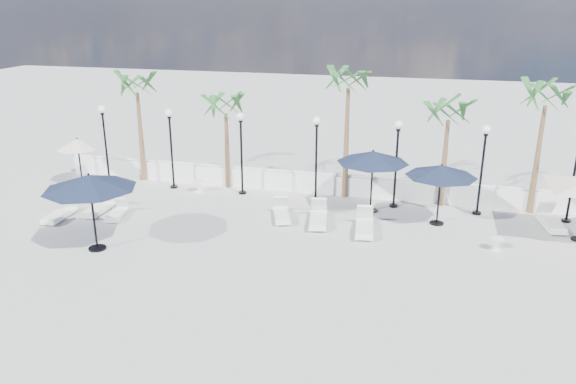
% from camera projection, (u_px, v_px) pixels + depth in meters
% --- Properties ---
extents(ground, '(100.00, 100.00, 0.00)m').
position_uv_depth(ground, '(277.00, 261.00, 19.56)').
color(ground, '#A7A7A2').
rests_on(ground, ground).
extents(balustrade, '(26.00, 0.30, 1.01)m').
position_uv_depth(balustrade, '(320.00, 184.00, 26.27)').
color(balustrade, white).
rests_on(balustrade, ground).
extents(lamppost_0, '(0.36, 0.36, 3.84)m').
position_uv_depth(lamppost_0, '(104.00, 133.00, 27.18)').
color(lamppost_0, black).
rests_on(lamppost_0, ground).
extents(lamppost_1, '(0.36, 0.36, 3.84)m').
position_uv_depth(lamppost_1, '(171.00, 137.00, 26.35)').
color(lamppost_1, black).
rests_on(lamppost_1, ground).
extents(lamppost_2, '(0.36, 0.36, 3.84)m').
position_uv_depth(lamppost_2, '(241.00, 142.00, 25.52)').
color(lamppost_2, black).
rests_on(lamppost_2, ground).
extents(lamppost_3, '(0.36, 0.36, 3.84)m').
position_uv_depth(lamppost_3, '(316.00, 147.00, 24.69)').
color(lamppost_3, black).
rests_on(lamppost_3, ground).
extents(lamppost_4, '(0.36, 0.36, 3.84)m').
position_uv_depth(lamppost_4, '(397.00, 152.00, 23.86)').
color(lamppost_4, black).
rests_on(lamppost_4, ground).
extents(lamppost_5, '(0.36, 0.36, 3.84)m').
position_uv_depth(lamppost_5, '(483.00, 157.00, 23.03)').
color(lamppost_5, black).
rests_on(lamppost_5, ground).
extents(lamppost_6, '(0.36, 0.36, 3.84)m').
position_uv_depth(lamppost_6, '(576.00, 163.00, 22.20)').
color(lamppost_6, black).
rests_on(lamppost_6, ground).
extents(palm_0, '(2.60, 2.60, 5.50)m').
position_uv_depth(palm_0, '(137.00, 90.00, 26.89)').
color(palm_0, brown).
rests_on(palm_0, ground).
extents(palm_1, '(2.60, 2.60, 4.70)m').
position_uv_depth(palm_1, '(226.00, 110.00, 26.08)').
color(palm_1, brown).
rests_on(palm_1, ground).
extents(palm_2, '(2.60, 2.60, 6.10)m').
position_uv_depth(palm_2, '(348.00, 85.00, 24.28)').
color(palm_2, brown).
rests_on(palm_2, ground).
extents(palm_3, '(2.60, 2.60, 4.90)m').
position_uv_depth(palm_3, '(449.00, 117.00, 23.64)').
color(palm_3, brown).
rests_on(palm_3, ground).
extents(palm_4, '(2.60, 2.60, 5.70)m').
position_uv_depth(palm_4, '(546.00, 102.00, 22.51)').
color(palm_4, brown).
rests_on(palm_4, ground).
extents(lounger_0, '(0.72, 1.91, 0.70)m').
position_uv_depth(lounger_0, '(60.00, 214.00, 23.24)').
color(lounger_0, silver).
rests_on(lounger_0, ground).
extents(lounger_1, '(0.86, 1.70, 0.61)m').
position_uv_depth(lounger_1, '(117.00, 213.00, 23.40)').
color(lounger_1, silver).
rests_on(lounger_1, ground).
extents(lounger_2, '(0.69, 1.94, 0.72)m').
position_uv_depth(lounger_2, '(99.00, 207.00, 23.91)').
color(lounger_2, silver).
rests_on(lounger_2, ground).
extents(lounger_3, '(1.02, 2.19, 0.79)m').
position_uv_depth(lounger_3, '(318.00, 218.00, 22.73)').
color(lounger_3, silver).
rests_on(lounger_3, ground).
extents(lounger_4, '(1.20, 1.98, 0.71)m').
position_uv_depth(lounger_4, '(282.00, 214.00, 23.23)').
color(lounger_4, silver).
rests_on(lounger_4, ground).
extents(lounger_5, '(0.92, 2.17, 0.79)m').
position_uv_depth(lounger_5, '(364.00, 226.00, 21.90)').
color(lounger_5, silver).
rests_on(lounger_5, ground).
extents(lounger_6, '(0.94, 2.12, 0.77)m').
position_uv_depth(lounger_6, '(551.00, 221.00, 22.36)').
color(lounger_6, silver).
rests_on(lounger_6, ground).
extents(side_table_0, '(0.59, 0.59, 0.57)m').
position_uv_depth(side_table_0, '(79.00, 185.00, 26.42)').
color(side_table_0, silver).
rests_on(side_table_0, ground).
extents(side_table_1, '(0.56, 0.56, 0.54)m').
position_uv_depth(side_table_1, '(198.00, 185.00, 26.46)').
color(side_table_1, silver).
rests_on(side_table_1, ground).
extents(side_table_2, '(0.47, 0.47, 0.46)m').
position_uv_depth(side_table_2, '(497.00, 243.00, 20.33)').
color(side_table_2, silver).
rests_on(side_table_2, ground).
extents(parasol_navy_left, '(3.29, 3.29, 2.91)m').
position_uv_depth(parasol_navy_left, '(89.00, 182.00, 19.67)').
color(parasol_navy_left, black).
rests_on(parasol_navy_left, ground).
extents(parasol_navy_mid, '(3.05, 3.05, 2.74)m').
position_uv_depth(parasol_navy_mid, '(373.00, 157.00, 23.39)').
color(parasol_navy_mid, black).
rests_on(parasol_navy_mid, ground).
extents(parasol_navy_right, '(2.84, 2.84, 2.55)m').
position_uv_depth(parasol_navy_right, '(441.00, 171.00, 22.08)').
color(parasol_navy_right, black).
rests_on(parasol_navy_right, ground).
extents(parasol_cream_small, '(1.93, 1.93, 2.37)m').
position_uv_depth(parasol_cream_small, '(78.00, 145.00, 26.93)').
color(parasol_cream_small, black).
rests_on(parasol_cream_small, ground).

